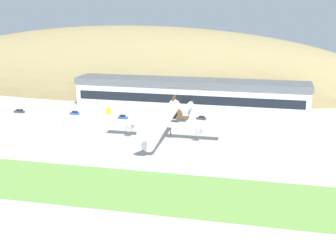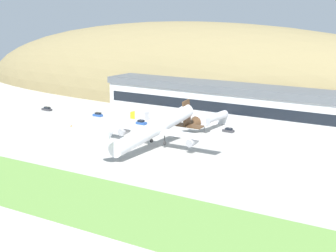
% 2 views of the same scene
% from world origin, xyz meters
% --- Properties ---
extents(ground_plane, '(389.20, 389.20, 0.00)m').
position_xyz_m(ground_plane, '(0.00, 0.00, 0.00)').
color(ground_plane, '#ADAAA3').
extents(grass_strip_foreground, '(350.28, 26.27, 0.08)m').
position_xyz_m(grass_strip_foreground, '(0.00, -41.76, 0.04)').
color(grass_strip_foreground, '#669342').
rests_on(grass_strip_foreground, ground_plane).
extents(hill_backdrop, '(269.37, 77.54, 67.58)m').
position_xyz_m(hill_backdrop, '(-29.92, 92.87, 0.00)').
color(hill_backdrop, olive).
rests_on(hill_backdrop, ground_plane).
extents(terminal_building, '(102.52, 15.85, 13.33)m').
position_xyz_m(terminal_building, '(8.94, 50.43, 7.56)').
color(terminal_building, silver).
rests_on(terminal_building, ground_plane).
extents(jetway_0, '(3.38, 16.56, 5.43)m').
position_xyz_m(jetway_0, '(10.48, 33.93, 3.99)').
color(jetway_0, silver).
rests_on(jetway_0, ground_plane).
extents(cargo_airplane, '(40.97, 48.20, 11.39)m').
position_xyz_m(cargo_airplane, '(8.31, 3.65, 5.77)').
color(cargo_airplane, silver).
extents(service_car_0, '(3.83, 2.08, 1.62)m').
position_xyz_m(service_car_0, '(-14.62, 27.37, 0.67)').
color(service_car_0, '#264C99').
rests_on(service_car_0, ground_plane).
extents(service_car_1, '(3.96, 2.12, 1.46)m').
position_xyz_m(service_car_1, '(16.72, 33.81, 0.60)').
color(service_car_1, '#333338').
rests_on(service_car_1, ground_plane).
extents(service_car_2, '(4.65, 1.89, 1.53)m').
position_xyz_m(service_car_2, '(-61.27, 27.27, 0.63)').
color(service_car_2, '#333338').
rests_on(service_car_2, ground_plane).
extents(service_car_3, '(3.91, 1.83, 1.51)m').
position_xyz_m(service_car_3, '(-36.80, 29.73, 0.62)').
color(service_car_3, '#264C99').
rests_on(service_car_3, ground_plane).
extents(fuel_truck, '(7.32, 2.79, 3.10)m').
position_xyz_m(fuel_truck, '(-20.31, 34.23, 1.48)').
color(fuel_truck, gold).
rests_on(fuel_truck, ground_plane).
extents(traffic_cone_0, '(0.52, 0.52, 0.58)m').
position_xyz_m(traffic_cone_0, '(-3.26, 12.92, 0.28)').
color(traffic_cone_0, orange).
rests_on(traffic_cone_0, ground_plane).
extents(traffic_cone_1, '(0.52, 0.52, 0.58)m').
position_xyz_m(traffic_cone_1, '(-32.96, 11.10, 0.28)').
color(traffic_cone_1, orange).
rests_on(traffic_cone_1, ground_plane).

